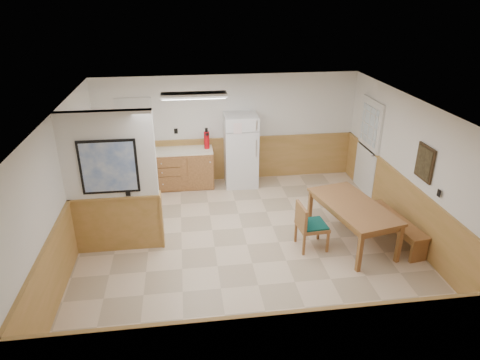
{
  "coord_description": "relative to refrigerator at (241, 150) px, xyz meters",
  "views": [
    {
      "loc": [
        -1.01,
        -6.49,
        4.23
      ],
      "look_at": [
        -0.07,
        0.4,
        1.11
      ],
      "focal_mm": 32.0,
      "sensor_mm": 36.0,
      "label": 1
    }
  ],
  "objects": [
    {
      "name": "ground",
      "position": [
        -0.25,
        -2.63,
        -0.84
      ],
      "size": [
        6.0,
        6.0,
        0.0
      ],
      "primitive_type": "plane",
      "color": "beige",
      "rests_on": "ground"
    },
    {
      "name": "ceiling",
      "position": [
        -0.25,
        -2.63,
        1.66
      ],
      "size": [
        6.0,
        6.0,
        0.02
      ],
      "primitive_type": "cube",
      "color": "white",
      "rests_on": "back_wall"
    },
    {
      "name": "back_wall",
      "position": [
        -0.25,
        0.37,
        0.41
      ],
      "size": [
        6.0,
        0.02,
        2.5
      ],
      "primitive_type": "cube",
      "color": "white",
      "rests_on": "ground"
    },
    {
      "name": "right_wall",
      "position": [
        2.75,
        -2.63,
        0.41
      ],
      "size": [
        0.02,
        6.0,
        2.5
      ],
      "primitive_type": "cube",
      "color": "white",
      "rests_on": "ground"
    },
    {
      "name": "left_wall",
      "position": [
        -3.25,
        -2.63,
        0.41
      ],
      "size": [
        0.02,
        6.0,
        2.5
      ],
      "primitive_type": "cube",
      "color": "white",
      "rests_on": "ground"
    },
    {
      "name": "wainscot_back",
      "position": [
        -0.25,
        0.35,
        -0.34
      ],
      "size": [
        6.0,
        0.04,
        1.0
      ],
      "primitive_type": "cube",
      "color": "#BC864B",
      "rests_on": "ground"
    },
    {
      "name": "wainscot_right",
      "position": [
        2.73,
        -2.63,
        -0.34
      ],
      "size": [
        0.04,
        6.0,
        1.0
      ],
      "primitive_type": "cube",
      "color": "#BC864B",
      "rests_on": "ground"
    },
    {
      "name": "wainscot_left",
      "position": [
        -3.23,
        -2.63,
        -0.34
      ],
      "size": [
        0.04,
        6.0,
        1.0
      ],
      "primitive_type": "cube",
      "color": "#BC864B",
      "rests_on": "ground"
    },
    {
      "name": "partition_wall",
      "position": [
        -2.5,
        -2.43,
        0.39
      ],
      "size": [
        1.5,
        0.2,
        2.5
      ],
      "color": "white",
      "rests_on": "ground"
    },
    {
      "name": "kitchen_counter",
      "position": [
        -1.46,
        0.05,
        -0.38
      ],
      "size": [
        2.2,
        0.61,
        1.0
      ],
      "color": "#AC6F3D",
      "rests_on": "ground"
    },
    {
      "name": "exterior_door",
      "position": [
        2.72,
        -0.73,
        0.21
      ],
      "size": [
        0.07,
        1.02,
        2.15
      ],
      "color": "white",
      "rests_on": "ground"
    },
    {
      "name": "kitchen_window",
      "position": [
        -2.35,
        0.35,
        0.71
      ],
      "size": [
        0.8,
        0.04,
        1.0
      ],
      "color": "white",
      "rests_on": "back_wall"
    },
    {
      "name": "wall_painting",
      "position": [
        2.72,
        -2.93,
        0.71
      ],
      "size": [
        0.04,
        0.5,
        0.6
      ],
      "color": "#332414",
      "rests_on": "right_wall"
    },
    {
      "name": "fluorescent_fixture",
      "position": [
        -1.05,
        -1.33,
        1.61
      ],
      "size": [
        1.2,
        0.3,
        0.09
      ],
      "color": "white",
      "rests_on": "ceiling"
    },
    {
      "name": "refrigerator",
      "position": [
        0.0,
        0.0,
        0.0
      ],
      "size": [
        0.75,
        0.73,
        1.68
      ],
      "rotation": [
        0.0,
        0.0,
        -0.02
      ],
      "color": "white",
      "rests_on": "ground"
    },
    {
      "name": "dining_table",
      "position": [
        1.63,
        -2.76,
        -0.18
      ],
      "size": [
        1.24,
        1.92,
        0.75
      ],
      "rotation": [
        0.0,
        0.0,
        0.21
      ],
      "color": "brown",
      "rests_on": "ground"
    },
    {
      "name": "dining_bench",
      "position": [
        2.43,
        -2.84,
        -0.5
      ],
      "size": [
        0.54,
        1.53,
        0.45
      ],
      "rotation": [
        0.0,
        0.0,
        0.14
      ],
      "color": "brown",
      "rests_on": "ground"
    },
    {
      "name": "dining_chair",
      "position": [
        0.78,
        -2.86,
        -0.35
      ],
      "size": [
        0.72,
        0.53,
        0.85
      ],
      "rotation": [
        0.0,
        0.0,
        0.07
      ],
      "color": "brown",
      "rests_on": "ground"
    },
    {
      "name": "fire_extinguisher",
      "position": [
        -0.77,
        0.08,
        0.27
      ],
      "size": [
        0.13,
        0.13,
        0.48
      ],
      "rotation": [
        0.0,
        0.0,
        -0.13
      ],
      "color": "red",
      "rests_on": "kitchen_counter"
    },
    {
      "name": "soap_bottle",
      "position": [
        -2.39,
        0.03,
        0.17
      ],
      "size": [
        0.09,
        0.09,
        0.22
      ],
      "primitive_type": "cylinder",
      "rotation": [
        0.0,
        0.0,
        0.28
      ],
      "color": "green",
      "rests_on": "kitchen_counter"
    }
  ]
}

